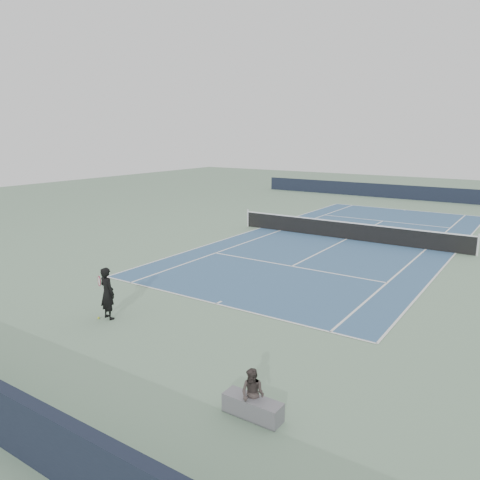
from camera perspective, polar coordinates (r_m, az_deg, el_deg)
The scene contains 7 objects.
ground at distance 26.05m, azimuth 12.88°, elevation 0.09°, with size 80.00×80.00×0.00m, color gray.
court_surface at distance 26.05m, azimuth 12.88°, elevation 0.10°, with size 10.97×23.77×0.01m, color #365A80.
tennis_net at distance 25.95m, azimuth 12.93°, elevation 1.18°, with size 12.90×0.10×1.07m.
windscreen_far at distance 42.94m, azimuth 21.61°, elevation 5.29°, with size 30.00×0.25×1.20m, color black.
tennis_player at distance 15.06m, azimuth -15.87°, elevation -6.24°, with size 0.79×0.54×1.65m.
tennis_ball at distance 15.36m, azimuth -16.86°, elevation -9.07°, with size 0.07×0.07×0.07m, color #C6D62B.
spectator_bench at distance 10.00m, azimuth 1.55°, elevation -18.97°, with size 1.29×0.48×1.08m.
Camera 1 is at (8.94, -23.81, 5.65)m, focal length 35.00 mm.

